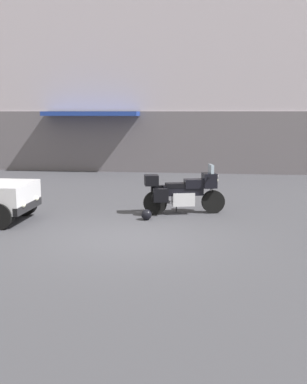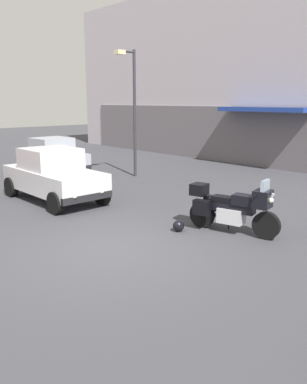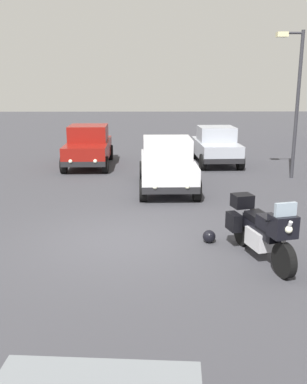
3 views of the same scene
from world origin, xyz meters
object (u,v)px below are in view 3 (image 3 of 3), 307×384
Objects in this scene: car_wagon_end at (167,164)px; streetlamp_curbside at (294,91)px; car_hatchback_near at (89,146)px; motorcycle at (261,229)px; car_compact_side at (216,146)px; helmet at (209,236)px.

streetlamp_curbside reaches higher than car_wagon_end.
car_hatchback_near is at bearing -107.72° from streetlamp_curbside.
motorcycle is at bearing -21.46° from streetlamp_curbside.
car_wagon_end is (4.21, -2.22, 0.04)m from car_compact_side.
helmet is 9.53m from car_hatchback_near.
car_compact_side is (-9.04, 1.52, 0.63)m from helmet.
motorcycle is at bearing 24.54° from car_hatchback_near.
streetlamp_curbside is at bearing 149.64° from helmet.
car_hatchback_near is 5.26m from car_compact_side.
streetlamp_curbside reaches higher than helmet.
car_hatchback_near is at bearing 90.84° from car_compact_side.
motorcycle is 1.33m from helmet.
motorcycle is 0.57× the size of car_hatchback_near.
helmet is 0.06× the size of streetlamp_curbside.
car_compact_side is 4.76m from car_wagon_end.
car_wagon_end is (-5.70, -1.58, 0.19)m from motorcycle.
car_wagon_end reaches higher than car_compact_side.
motorcycle reaches higher than helmet.
streetlamp_curbside is (2.67, 2.20, 2.27)m from car_compact_side.
motorcycle is at bearing 45.20° from helmet.
motorcycle is 0.57× the size of car_wagon_end.
car_wagon_end is 5.19m from streetlamp_curbside.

